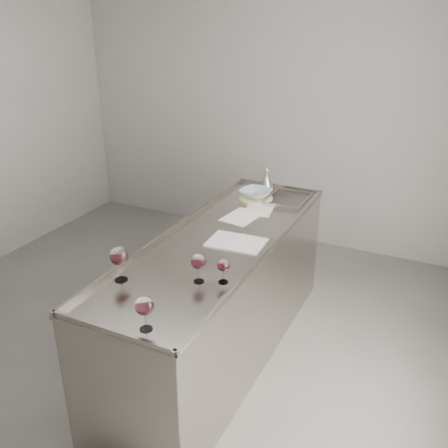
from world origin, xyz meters
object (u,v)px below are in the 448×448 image
at_px(wine_glass_small, 223,266).
at_px(ceramic_bowl, 256,193).
at_px(wine_glass_middle, 199,262).
at_px(counter, 220,298).
at_px(wine_glass_left, 119,257).
at_px(wine_glass_right, 144,307).
at_px(notebook, 236,242).
at_px(wine_funnel, 267,183).

bearing_deg(wine_glass_small, ceramic_bowl, 104.86).
distance_m(wine_glass_middle, ceramic_bowl, 1.42).
bearing_deg(counter, wine_glass_middle, -75.51).
xyz_separation_m(wine_glass_left, wine_glass_right, (0.41, -0.34, -0.02)).
xyz_separation_m(counter, wine_glass_middle, (0.14, -0.55, 0.59)).
distance_m(wine_glass_middle, notebook, 0.58).
bearing_deg(wine_funnel, wine_glass_small, -77.34).
relative_size(wine_glass_small, notebook, 0.38).
bearing_deg(wine_funnel, notebook, -79.13).
bearing_deg(wine_glass_small, wine_funnel, 102.66).
relative_size(wine_glass_left, notebook, 0.55).
distance_m(wine_glass_right, ceramic_bowl, 1.94).
bearing_deg(wine_glass_right, counter, 96.93).
distance_m(wine_glass_left, wine_glass_right, 0.53).
relative_size(notebook, ceramic_bowl, 1.57).
xyz_separation_m(counter, wine_glass_left, (-0.28, -0.74, 0.62)).
bearing_deg(notebook, wine_glass_left, -121.91).
bearing_deg(wine_glass_right, wine_funnel, 95.59).
height_order(wine_glass_small, ceramic_bowl, wine_glass_small).
relative_size(wine_glass_middle, wine_funnel, 0.81).
height_order(wine_glass_middle, notebook, wine_glass_middle).
bearing_deg(wine_funnel, counter, -85.76).
xyz_separation_m(counter, notebook, (0.13, 0.01, 0.47)).
height_order(wine_glass_left, notebook, wine_glass_left).
xyz_separation_m(wine_glass_left, wine_glass_middle, (0.42, 0.18, -0.03)).
relative_size(wine_glass_left, ceramic_bowl, 0.87).
bearing_deg(wine_glass_middle, wine_glass_small, 22.52).
distance_m(wine_glass_right, wine_funnel, 2.17).
relative_size(ceramic_bowl, wine_funnel, 1.14).
relative_size(wine_glass_middle, wine_glass_small, 1.18).
bearing_deg(wine_glass_small, wine_glass_left, -156.50).
bearing_deg(wine_glass_small, notebook, 106.35).
bearing_deg(ceramic_bowl, wine_glass_left, -96.97).
bearing_deg(wine_funnel, wine_glass_left, -96.13).
bearing_deg(wine_glass_small, wine_glass_middle, -157.48).
xyz_separation_m(counter, wine_glass_right, (0.13, -1.08, 0.60)).
distance_m(counter, wine_funnel, 1.21).
relative_size(wine_glass_right, wine_funnel, 0.85).
distance_m(wine_glass_small, notebook, 0.54).
height_order(wine_glass_right, wine_funnel, wine_funnel).
bearing_deg(counter, wine_glass_right, -83.07).
height_order(wine_glass_right, notebook, wine_glass_right).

